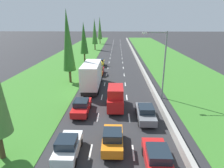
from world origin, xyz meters
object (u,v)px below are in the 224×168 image
(yellow_hatchback_left_lane, at_px, (100,62))
(white_box_truck_left_lane, at_px, (92,75))
(red_sedan_left_lane_fifth, at_px, (99,70))
(red_sedan_left_lane, at_px, (82,106))
(poplar_tree_third, at_px, (84,38))
(street_light_mast, at_px, (162,61))
(red_sedan_right_lane, at_px, (158,159))
(grey_sedan_right_lane, at_px, (146,113))
(poplar_tree_fifth, at_px, (100,28))
(red_van_centre_lane, at_px, (116,97))
(white_hatchback_left_lane, at_px, (68,147))
(orange_hatchback_centre_lane, at_px, (113,139))
(poplar_tree_second, at_px, (68,41))
(poplar_tree_fourth, at_px, (95,31))

(yellow_hatchback_left_lane, bearing_deg, white_box_truck_left_lane, -89.54)
(red_sedan_left_lane_fifth, bearing_deg, red_sedan_left_lane, -91.43)
(poplar_tree_third, bearing_deg, street_light_mast, -59.75)
(red_sedan_right_lane, height_order, grey_sedan_right_lane, same)
(white_box_truck_left_lane, relative_size, poplar_tree_fifth, 0.76)
(yellow_hatchback_left_lane, height_order, poplar_tree_fifth, poplar_tree_fifth)
(red_van_centre_lane, distance_m, street_light_mast, 7.99)
(white_hatchback_left_lane, distance_m, orange_hatchback_centre_lane, 3.66)
(red_van_centre_lane, bearing_deg, white_box_truck_left_lane, 116.61)
(red_sedan_left_lane, xyz_separation_m, red_van_centre_lane, (3.91, 1.42, 0.59))
(poplar_tree_second, bearing_deg, street_light_mast, -25.76)
(grey_sedan_right_lane, xyz_separation_m, poplar_tree_second, (-11.21, 13.15, 6.32))
(orange_hatchback_centre_lane, xyz_separation_m, poplar_tree_second, (-7.80, 18.15, 6.30))
(poplar_tree_fourth, height_order, poplar_tree_fifth, poplar_tree_fifth)
(poplar_tree_fourth, relative_size, street_light_mast, 1.24)
(yellow_hatchback_left_lane, bearing_deg, grey_sedan_right_lane, -74.86)
(red_sedan_right_lane, bearing_deg, poplar_tree_third, 106.68)
(red_sedan_left_lane_fifth, bearing_deg, street_light_mast, -52.28)
(white_box_truck_left_lane, bearing_deg, street_light_mast, -21.93)
(orange_hatchback_centre_lane, bearing_deg, red_sedan_left_lane, 120.20)
(poplar_tree_second, bearing_deg, red_sedan_left_lane_fifth, 51.19)
(white_box_truck_left_lane, height_order, poplar_tree_fifth, poplar_tree_fifth)
(white_box_truck_left_lane, xyz_separation_m, poplar_tree_fifth, (-4.33, 63.30, 5.04))
(poplar_tree_third, xyz_separation_m, street_light_mast, (14.45, -24.77, -0.87))
(red_sedan_right_lane, xyz_separation_m, white_box_truck_left_lane, (-6.87, 17.61, 1.37))
(white_hatchback_left_lane, distance_m, red_sedan_left_lane_fifth, 24.82)
(white_box_truck_left_lane, distance_m, poplar_tree_third, 21.69)
(poplar_tree_second, xyz_separation_m, street_light_mast, (14.01, -6.76, -1.90))
(poplar_tree_second, bearing_deg, yellow_hatchback_left_lane, 72.80)
(grey_sedan_right_lane, distance_m, poplar_tree_second, 18.40)
(grey_sedan_right_lane, height_order, red_sedan_left_lane_fifth, same)
(white_box_truck_left_lane, xyz_separation_m, orange_hatchback_centre_lane, (3.59, -15.34, -1.35))
(yellow_hatchback_left_lane, height_order, poplar_tree_second, poplar_tree_second)
(orange_hatchback_centre_lane, xyz_separation_m, poplar_tree_fifth, (-7.92, 78.64, 6.38))
(poplar_tree_third, distance_m, street_light_mast, 28.69)
(yellow_hatchback_left_lane, distance_m, street_light_mast, 22.72)
(poplar_tree_third, xyz_separation_m, poplar_tree_fourth, (0.21, 22.26, 0.52))
(poplar_tree_third, relative_size, poplar_tree_fourth, 0.91)
(red_sedan_left_lane, bearing_deg, poplar_tree_fourth, 94.69)
(red_sedan_left_lane_fifth, height_order, poplar_tree_fifth, poplar_tree_fifth)
(yellow_hatchback_left_lane, bearing_deg, street_light_mast, -63.56)
(red_sedan_right_lane, height_order, poplar_tree_second, poplar_tree_second)
(white_box_truck_left_lane, relative_size, yellow_hatchback_left_lane, 2.41)
(poplar_tree_fourth, distance_m, street_light_mast, 49.15)
(red_sedan_left_lane_fifth, relative_size, red_van_centre_lane, 0.92)
(white_box_truck_left_lane, distance_m, poplar_tree_second, 7.08)
(poplar_tree_fourth, xyz_separation_m, poplar_tree_fifth, (0.11, 20.22, 0.60))
(red_sedan_left_lane, xyz_separation_m, orange_hatchback_centre_lane, (3.76, -6.45, 0.02))
(white_hatchback_left_lane, bearing_deg, poplar_tree_third, 97.27)
(white_hatchback_left_lane, height_order, poplar_tree_second, poplar_tree_second)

